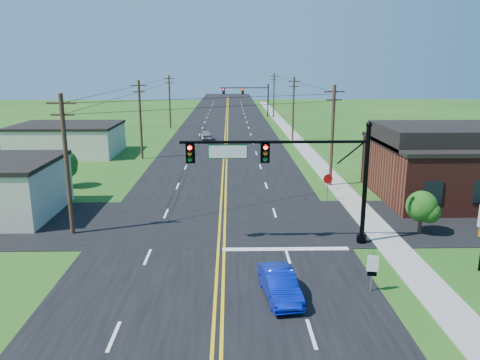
{
  "coord_description": "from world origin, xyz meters",
  "views": [
    {
      "loc": [
        0.72,
        -18.86,
        10.67
      ],
      "look_at": [
        1.36,
        10.0,
        3.54
      ],
      "focal_mm": 35.0,
      "sensor_mm": 36.0,
      "label": 1
    }
  ],
  "objects_px": {
    "signal_mast_main": "(291,168)",
    "signal_mast_far": "(247,95)",
    "route_sign": "(372,267)",
    "blue_car": "(280,285)",
    "stop_sign": "(328,182)"
  },
  "relations": [
    {
      "from": "signal_mast_main",
      "to": "signal_mast_far",
      "type": "xyz_separation_m",
      "value": [
        0.1,
        72.0,
        -0.2
      ]
    },
    {
      "from": "stop_sign",
      "to": "route_sign",
      "type": "bearing_deg",
      "value": -105.41
    },
    {
      "from": "signal_mast_main",
      "to": "stop_sign",
      "type": "distance_m",
      "value": 10.37
    },
    {
      "from": "signal_mast_far",
      "to": "signal_mast_main",
      "type": "bearing_deg",
      "value": -90.08
    },
    {
      "from": "signal_mast_main",
      "to": "stop_sign",
      "type": "xyz_separation_m",
      "value": [
        4.16,
        8.98,
        -3.12
      ]
    },
    {
      "from": "signal_mast_main",
      "to": "route_sign",
      "type": "bearing_deg",
      "value": -63.55
    },
    {
      "from": "signal_mast_far",
      "to": "stop_sign",
      "type": "bearing_deg",
      "value": -86.31
    },
    {
      "from": "blue_car",
      "to": "route_sign",
      "type": "distance_m",
      "value": 4.56
    },
    {
      "from": "signal_mast_far",
      "to": "stop_sign",
      "type": "height_order",
      "value": "signal_mast_far"
    },
    {
      "from": "signal_mast_far",
      "to": "route_sign",
      "type": "bearing_deg",
      "value": -87.76
    },
    {
      "from": "route_sign",
      "to": "signal_mast_main",
      "type": "bearing_deg",
      "value": 126.97
    },
    {
      "from": "signal_mast_main",
      "to": "route_sign",
      "type": "height_order",
      "value": "signal_mast_main"
    },
    {
      "from": "stop_sign",
      "to": "blue_car",
      "type": "bearing_deg",
      "value": -120.76
    },
    {
      "from": "blue_car",
      "to": "stop_sign",
      "type": "relative_size",
      "value": 1.75
    },
    {
      "from": "signal_mast_main",
      "to": "blue_car",
      "type": "xyz_separation_m",
      "value": [
        -1.32,
        -6.88,
        -4.1
      ]
    }
  ]
}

